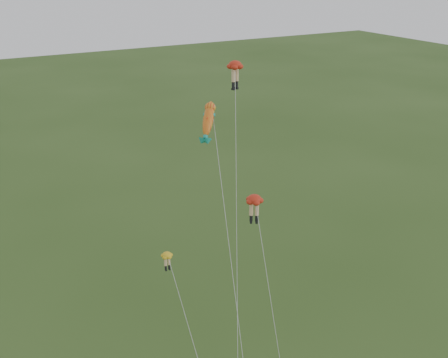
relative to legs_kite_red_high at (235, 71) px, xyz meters
name	(u,v)px	position (x,y,z in m)	size (l,w,h in m)	color
ground	(237,357)	(-6.24, -11.66, -20.19)	(300.00, 300.00, 0.00)	#2D481A
legs_kite_red_high	(235,71)	(0.00, 0.00, 0.00)	(8.78, 15.42, 21.08)	red
legs_kite_red_mid	(255,204)	(-2.80, -8.20, -8.79)	(2.30, 7.56, 12.12)	red
legs_kite_yellow	(168,261)	(-9.58, -6.19, -13.26)	(1.02, 8.36, 7.60)	gold
fish_kite	(209,120)	(-5.20, -5.01, -2.41)	(3.31, 11.11, 19.31)	orange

